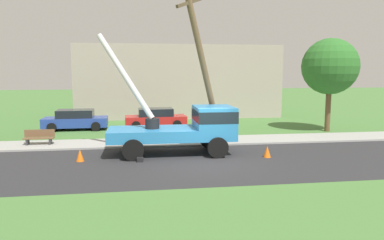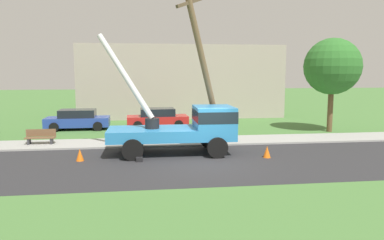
% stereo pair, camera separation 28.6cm
% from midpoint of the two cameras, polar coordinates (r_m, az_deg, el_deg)
% --- Properties ---
extents(ground_plane, '(120.00, 120.00, 0.00)m').
position_cam_midpoint_polar(ground_plane, '(28.37, -2.55, -0.75)').
color(ground_plane, '#477538').
extents(road_asphalt, '(80.00, 7.21, 0.01)m').
position_cam_midpoint_polar(road_asphalt, '(16.69, 1.67, -6.60)').
color(road_asphalt, '#2B2B2D').
rests_on(road_asphalt, ground).
extents(sidewalk_strip, '(80.00, 2.63, 0.10)m').
position_cam_midpoint_polar(sidewalk_strip, '(21.42, -0.62, -3.31)').
color(sidewalk_strip, '#9E9E99').
rests_on(sidewalk_strip, ground).
extents(utility_truck, '(6.76, 3.20, 5.98)m').
position_cam_midpoint_polar(utility_truck, '(18.29, -1.04, -0.86)').
color(utility_truck, '#2D84C6').
rests_on(utility_truck, ground).
extents(leaning_utility_pole, '(3.01, 2.46, 8.60)m').
position_cam_midpoint_polar(leaning_utility_pole, '(19.54, 1.36, 8.47)').
color(leaning_utility_pole, brown).
rests_on(leaning_utility_pole, ground).
extents(traffic_cone_ahead, '(0.36, 0.36, 0.56)m').
position_cam_midpoint_polar(traffic_cone_ahead, '(17.93, 11.15, -4.84)').
color(traffic_cone_ahead, orange).
rests_on(traffic_cone_ahead, ground).
extents(traffic_cone_behind, '(0.36, 0.36, 0.56)m').
position_cam_midpoint_polar(traffic_cone_behind, '(17.62, -17.46, -5.26)').
color(traffic_cone_behind, orange).
rests_on(traffic_cone_behind, ground).
extents(parked_sedan_blue, '(4.44, 2.09, 1.42)m').
position_cam_midpoint_polar(parked_sedan_blue, '(27.20, -17.93, 0.05)').
color(parked_sedan_blue, '#263F99').
rests_on(parked_sedan_blue, ground).
extents(parked_sedan_red, '(4.47, 2.13, 1.42)m').
position_cam_midpoint_polar(parked_sedan_red, '(26.94, -5.97, 0.30)').
color(parked_sedan_red, '#B21E1E').
rests_on(parked_sedan_red, ground).
extents(park_bench, '(1.60, 0.45, 0.90)m').
position_cam_midpoint_polar(park_bench, '(21.95, -23.00, -2.55)').
color(park_bench, brown).
rests_on(park_bench, ground).
extents(roadside_tree_near, '(3.78, 3.78, 6.32)m').
position_cam_midpoint_polar(roadside_tree_near, '(26.61, 20.37, 7.76)').
color(roadside_tree_near, brown).
rests_on(roadside_tree_near, ground).
extents(lowrise_building_backdrop, '(18.00, 6.00, 6.40)m').
position_cam_midpoint_polar(lowrise_building_backdrop, '(34.32, -2.46, 6.04)').
color(lowrise_building_backdrop, '#A5998C').
rests_on(lowrise_building_backdrop, ground).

